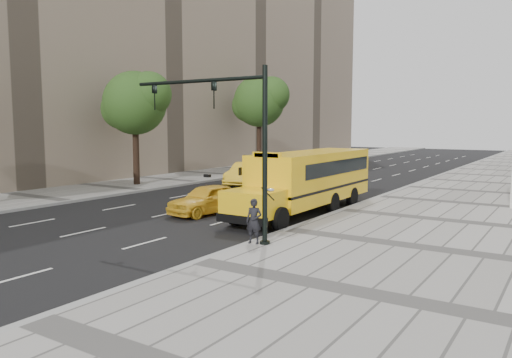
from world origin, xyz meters
The scene contains 12 objects.
ground centered at (0.00, 0.00, 0.00)m, with size 140.00×140.00×0.00m, color black.
sidewalk_museum centered at (12.00, 0.00, 0.07)m, with size 12.00×140.00×0.15m, color gray.
sidewalk_far centered at (-11.00, 0.00, 0.07)m, with size 6.00×140.00×0.15m, color gray.
curb_museum centered at (6.00, 0.00, 0.07)m, with size 0.30×140.00×0.15m, color gray.
curb_far centered at (-8.00, 0.00, 0.07)m, with size 0.30×140.00×0.15m, color gray.
tree_b centered at (-10.42, 1.96, 5.90)m, with size 4.99×4.43×8.08m.
tree_c centered at (-10.41, 18.07, 6.65)m, with size 5.57×4.95×9.09m.
school_bus centered at (4.50, -0.54, 1.76)m, with size 2.96×11.56×3.19m.
taxi_near centered at (0.62, -3.94, 0.73)m, with size 1.72×4.28×1.46m, color yellow.
taxi_far centered at (-4.46, 6.90, 0.81)m, with size 1.72×4.92×1.62m, color yellow.
pedestrian centered at (6.24, -8.35, 0.95)m, with size 0.59×0.38×1.61m, color black.
traffic_signal centered at (5.19, -8.20, 4.09)m, with size 6.18×0.36×6.40m.
Camera 1 is at (15.81, -22.93, 4.38)m, focal length 35.00 mm.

